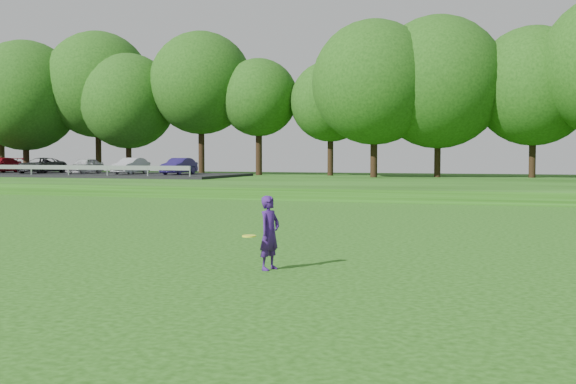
% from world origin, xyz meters
% --- Properties ---
extents(ground, '(140.00, 140.00, 0.00)m').
position_xyz_m(ground, '(0.00, 0.00, 0.00)').
color(ground, '#193F0C').
rests_on(ground, ground).
extents(berm, '(130.00, 30.00, 0.60)m').
position_xyz_m(berm, '(0.00, 34.00, 0.30)').
color(berm, '#193F0C').
rests_on(berm, ground).
extents(walking_path, '(130.00, 1.60, 0.04)m').
position_xyz_m(walking_path, '(0.00, 20.00, 0.02)').
color(walking_path, gray).
rests_on(walking_path, ground).
extents(treeline, '(104.00, 7.00, 15.00)m').
position_xyz_m(treeline, '(0.00, 38.00, 8.10)').
color(treeline, '#183F0E').
rests_on(treeline, berm).
extents(parking_lot, '(24.00, 9.00, 1.38)m').
position_xyz_m(parking_lot, '(-24.53, 32.81, 1.03)').
color(parking_lot, black).
rests_on(parking_lot, berm).
extents(woman, '(0.63, 0.84, 1.44)m').
position_xyz_m(woman, '(3.65, -0.83, 0.72)').
color(woman, '#3A186C').
rests_on(woman, ground).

